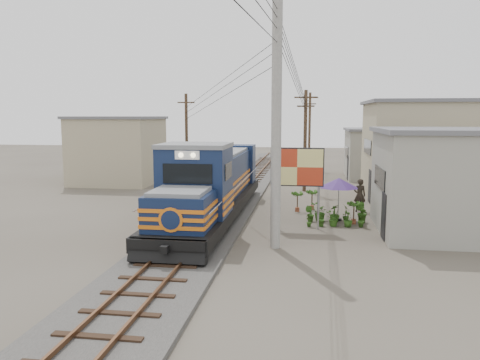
% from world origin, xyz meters
% --- Properties ---
extents(ground, '(120.00, 120.00, 0.00)m').
position_xyz_m(ground, '(0.00, 0.00, 0.00)').
color(ground, '#473F35').
rests_on(ground, ground).
extents(ballast, '(3.60, 70.00, 0.16)m').
position_xyz_m(ballast, '(0.00, 10.00, 0.08)').
color(ballast, '#595651').
rests_on(ballast, ground).
extents(track, '(1.15, 70.00, 0.12)m').
position_xyz_m(track, '(0.00, 10.00, 0.26)').
color(track, '#51331E').
rests_on(track, ground).
extents(locomotive, '(2.93, 15.93, 3.95)m').
position_xyz_m(locomotive, '(0.00, 4.18, 1.73)').
color(locomotive, black).
rests_on(locomotive, ground).
extents(utility_pole_main, '(0.40, 0.40, 10.00)m').
position_xyz_m(utility_pole_main, '(3.50, -0.50, 5.00)').
color(utility_pole_main, '#9E9B93').
rests_on(utility_pole_main, ground).
extents(wooden_pole_mid, '(1.60, 0.24, 7.00)m').
position_xyz_m(wooden_pole_mid, '(4.50, 14.00, 3.68)').
color(wooden_pole_mid, '#4C3826').
rests_on(wooden_pole_mid, ground).
extents(wooden_pole_far, '(1.60, 0.24, 7.50)m').
position_xyz_m(wooden_pole_far, '(4.80, 28.00, 3.93)').
color(wooden_pole_far, '#4C3826').
rests_on(wooden_pole_far, ground).
extents(wooden_pole_left, '(1.60, 0.24, 7.00)m').
position_xyz_m(wooden_pole_left, '(-5.00, 18.00, 3.68)').
color(wooden_pole_left, '#4C3826').
rests_on(wooden_pole_left, ground).
extents(power_lines, '(9.65, 19.00, 3.30)m').
position_xyz_m(power_lines, '(-0.14, 8.49, 7.56)').
color(power_lines, black).
rests_on(power_lines, ground).
extents(shophouse_front, '(7.35, 6.30, 4.70)m').
position_xyz_m(shophouse_front, '(11.50, 3.00, 2.36)').
color(shophouse_front, gray).
rests_on(shophouse_front, ground).
extents(shophouse_mid, '(8.40, 7.35, 6.20)m').
position_xyz_m(shophouse_mid, '(12.50, 12.00, 3.11)').
color(shophouse_mid, tan).
rests_on(shophouse_mid, ground).
extents(shophouse_back, '(6.30, 6.30, 4.20)m').
position_xyz_m(shophouse_back, '(11.00, 22.00, 2.11)').
color(shophouse_back, gray).
rests_on(shophouse_back, ground).
extents(shophouse_left, '(6.30, 6.30, 5.20)m').
position_xyz_m(shophouse_left, '(-10.00, 16.00, 2.61)').
color(shophouse_left, tan).
rests_on(shophouse_left, ground).
extents(billboard, '(2.46, 0.15, 3.79)m').
position_xyz_m(billboard, '(4.25, 2.87, 2.81)').
color(billboard, '#99999E').
rests_on(billboard, ground).
extents(market_umbrella, '(2.58, 2.58, 2.17)m').
position_xyz_m(market_umbrella, '(6.29, 4.90, 1.90)').
color(market_umbrella, black).
rests_on(market_umbrella, ground).
extents(vendor, '(0.71, 0.50, 1.83)m').
position_xyz_m(vendor, '(7.59, 7.30, 0.91)').
color(vendor, black).
rests_on(vendor, ground).
extents(plant_nursery, '(3.13, 2.06, 1.03)m').
position_xyz_m(plant_nursery, '(6.10, 4.17, 0.44)').
color(plant_nursery, '#2C5819').
rests_on(plant_nursery, ground).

